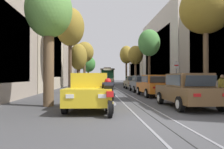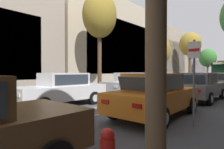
% 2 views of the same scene
% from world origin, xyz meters
% --- Properties ---
extents(ground_plane, '(160.00, 160.00, 0.00)m').
position_xyz_m(ground_plane, '(0.00, 22.57, 0.00)').
color(ground_plane, '#424244').
extents(trolley_track_rails, '(1.14, 64.43, 0.01)m').
position_xyz_m(trolley_track_rails, '(0.00, 26.22, 0.00)').
color(trolley_track_rails, gray).
rests_on(trolley_track_rails, ground).
extents(building_facade_left, '(5.91, 56.13, 9.71)m').
position_xyz_m(building_facade_left, '(-9.47, 25.33, 4.32)').
color(building_facade_left, gray).
rests_on(building_facade_left, ground).
extents(building_facade_right, '(5.93, 56.13, 10.79)m').
position_xyz_m(building_facade_right, '(9.50, 26.04, 4.32)').
color(building_facade_right, gray).
rests_on(building_facade_right, ground).
extents(parked_car_yellow_near_left, '(2.11, 4.41, 1.58)m').
position_xyz_m(parked_car_yellow_near_left, '(-2.26, 3.44, 0.80)').
color(parked_car_yellow_near_left, gold).
rests_on(parked_car_yellow_near_left, ground).
extents(parked_car_white_second_left, '(2.10, 4.41, 1.58)m').
position_xyz_m(parked_car_white_second_left, '(-2.19, 8.56, 0.80)').
color(parked_car_white_second_left, silver).
rests_on(parked_car_white_second_left, ground).
extents(parked_car_silver_mid_left, '(2.08, 4.39, 1.58)m').
position_xyz_m(parked_car_silver_mid_left, '(-2.16, 14.19, 0.80)').
color(parked_car_silver_mid_left, '#B7B7BC').
rests_on(parked_car_silver_mid_left, ground).
extents(parked_car_brown_near_right, '(2.03, 4.38, 1.58)m').
position_xyz_m(parked_car_brown_near_right, '(2.24, 3.53, 0.80)').
color(parked_car_brown_near_right, brown).
rests_on(parked_car_brown_near_right, ground).
extents(parked_car_orange_second_right, '(2.07, 4.39, 1.58)m').
position_xyz_m(parked_car_orange_second_right, '(2.26, 9.58, 0.80)').
color(parked_car_orange_second_right, orange).
rests_on(parked_car_orange_second_right, ground).
extents(parked_car_grey_mid_right, '(2.04, 4.38, 1.58)m').
position_xyz_m(parked_car_grey_mid_right, '(2.34, 14.68, 0.80)').
color(parked_car_grey_mid_right, slate).
rests_on(parked_car_grey_mid_right, ground).
extents(parked_car_beige_fourth_right, '(2.09, 4.40, 1.58)m').
position_xyz_m(parked_car_beige_fourth_right, '(2.43, 20.85, 0.80)').
color(parked_car_beige_fourth_right, '#C1B28E').
rests_on(parked_car_beige_fourth_right, ground).
extents(street_tree_kerb_left_near, '(2.27, 2.20, 6.04)m').
position_xyz_m(street_tree_kerb_left_near, '(-4.31, 4.40, 4.50)').
color(street_tree_kerb_left_near, brown).
rests_on(street_tree_kerb_left_near, ground).
extents(street_tree_kerb_left_second, '(2.54, 2.65, 7.65)m').
position_xyz_m(street_tree_kerb_left_second, '(-4.38, 13.33, 5.86)').
color(street_tree_kerb_left_second, '#4C3826').
rests_on(street_tree_kerb_left_second, ground).
extents(street_tree_kerb_left_mid, '(2.35, 2.40, 5.97)m').
position_xyz_m(street_tree_kerb_left_mid, '(-4.50, 23.51, 4.09)').
color(street_tree_kerb_left_mid, brown).
rests_on(street_tree_kerb_left_mid, ground).
extents(street_tree_kerb_left_fourth, '(3.30, 3.01, 7.78)m').
position_xyz_m(street_tree_kerb_left_fourth, '(-4.23, 33.03, 5.86)').
color(street_tree_kerb_left_fourth, brown).
rests_on(street_tree_kerb_left_fourth, ground).
extents(street_tree_kerb_left_far, '(3.16, 2.57, 6.07)m').
position_xyz_m(street_tree_kerb_left_far, '(-3.92, 42.02, 4.28)').
color(street_tree_kerb_left_far, brown).
rests_on(street_tree_kerb_left_far, ground).
extents(street_tree_kerb_right_near, '(2.97, 2.84, 6.77)m').
position_xyz_m(street_tree_kerb_right_near, '(4.29, 5.79, 5.30)').
color(street_tree_kerb_right_near, brown).
rests_on(street_tree_kerb_right_near, ground).
extents(street_tree_kerb_right_second, '(2.51, 2.04, 6.86)m').
position_xyz_m(street_tree_kerb_right_second, '(3.93, 18.08, 5.27)').
color(street_tree_kerb_right_second, '#4C3826').
rests_on(street_tree_kerb_right_second, ground).
extents(street_tree_kerb_right_mid, '(2.56, 2.54, 6.74)m').
position_xyz_m(street_tree_kerb_right_mid, '(4.49, 30.05, 5.08)').
color(street_tree_kerb_right_mid, brown).
rests_on(street_tree_kerb_right_mid, ground).
extents(street_tree_kerb_right_fourth, '(2.83, 2.59, 8.24)m').
position_xyz_m(street_tree_kerb_right_fourth, '(4.34, 40.57, 6.20)').
color(street_tree_kerb_right_fourth, '#4C3826').
rests_on(street_tree_kerb_right_fourth, ground).
extents(cable_car_trolley, '(2.81, 9.17, 3.28)m').
position_xyz_m(cable_car_trolley, '(-0.00, 37.01, 1.66)').
color(cable_car_trolley, '#1E5B38').
rests_on(cable_car_trolley, ground).
extents(motorcycle_with_rider, '(0.56, 1.99, 1.37)m').
position_xyz_m(motorcycle_with_rider, '(-1.54, 1.88, 0.65)').
color(motorcycle_with_rider, black).
rests_on(motorcycle_with_rider, ground).
extents(pedestrian_on_left_pavement, '(0.55, 0.36, 1.56)m').
position_xyz_m(pedestrian_on_left_pavement, '(5.85, 6.80, 0.88)').
color(pedestrian_on_left_pavement, black).
rests_on(pedestrian_on_left_pavement, ground).
extents(fire_hydrant, '(0.40, 0.22, 0.84)m').
position_xyz_m(fire_hydrant, '(3.77, 5.37, 0.42)').
color(fire_hydrant, red).
rests_on(fire_hydrant, ground).
extents(street_sign_post, '(0.36, 0.07, 2.57)m').
position_xyz_m(street_sign_post, '(3.77, 9.10, 1.61)').
color(street_sign_post, slate).
rests_on(street_sign_post, ground).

